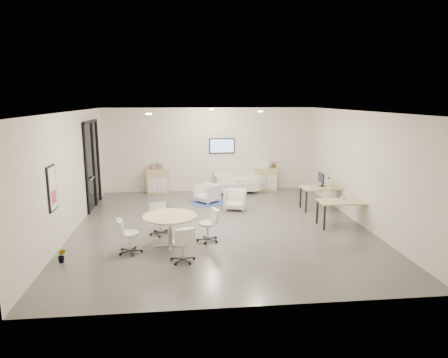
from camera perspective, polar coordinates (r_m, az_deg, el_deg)
room_shell at (r=10.98m, az=-0.58°, el=1.25°), size 9.60×10.60×4.80m
glass_door at (r=13.73m, az=-18.29°, el=2.32°), size 0.09×1.90×2.85m
artwork at (r=9.82m, az=-23.35°, el=-1.24°), size 0.05×0.54×1.04m
wall_tv at (r=15.40m, az=-0.31°, el=4.76°), size 0.98×0.06×0.58m
ceiling_spots at (r=11.62m, az=-1.98°, el=9.65°), size 3.14×4.14×0.03m
sideboard_left at (r=15.36m, az=-9.45°, el=-0.31°), size 0.81×0.42×0.91m
sideboard_right at (r=15.66m, az=5.87°, el=-0.01°), size 0.90×0.44×0.90m
books at (r=15.26m, az=-9.67°, el=1.77°), size 0.47×0.14×0.22m
printer at (r=15.54m, az=5.64°, el=2.15°), size 0.50×0.44×0.32m
loveseat at (r=15.31m, az=1.80°, el=-0.63°), size 1.73×0.96×0.63m
blue_rug at (r=13.83m, az=-1.75°, el=-3.38°), size 1.59×1.20×0.01m
armchair_left at (r=13.81m, az=-2.46°, el=-1.91°), size 0.94×0.95×0.71m
armchair_right at (r=12.94m, az=1.59°, el=-2.81°), size 0.82×0.79×0.71m
desk_rear at (r=13.23m, az=14.04°, el=-1.45°), size 1.47×0.80×0.74m
desk_front at (r=11.67m, az=16.73°, el=-3.38°), size 1.41×0.72×0.73m
monitor at (r=13.29m, az=13.72°, el=-0.00°), size 0.20×0.50×0.44m
round_table at (r=9.71m, az=-7.74°, el=-5.64°), size 1.30×1.30×0.79m
meeting_chairs at (r=9.80m, az=-7.70°, el=-7.30°), size 2.58×2.58×0.82m
plant_cabinet at (r=15.63m, az=7.19°, el=2.01°), size 0.32×0.34×0.21m
plant_floor at (r=9.61m, az=-22.13°, el=-10.61°), size 0.19×0.33×0.14m
cup at (r=11.80m, az=16.67°, el=-2.52°), size 0.15×0.13×0.13m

